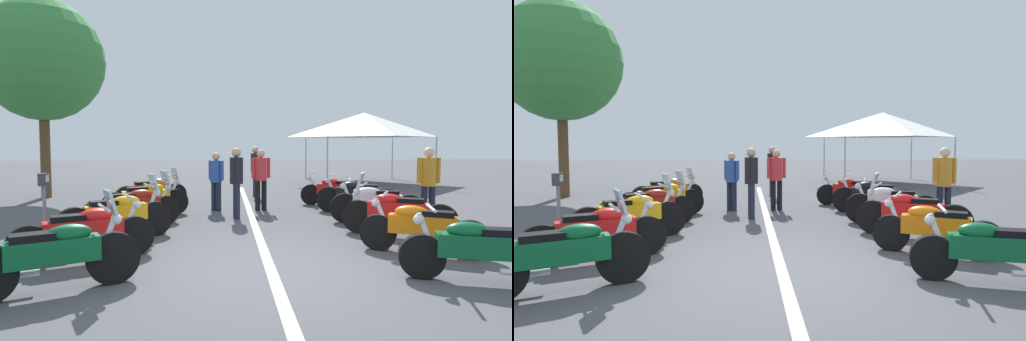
{
  "view_description": "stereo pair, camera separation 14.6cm",
  "coord_description": "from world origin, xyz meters",
  "views": [
    {
      "loc": [
        -5.75,
        0.64,
        1.81
      ],
      "look_at": [
        3.04,
        0.0,
        1.24
      ],
      "focal_mm": 29.49,
      "sensor_mm": 36.0,
      "label": 1
    },
    {
      "loc": [
        -5.75,
        0.5,
        1.81
      ],
      "look_at": [
        3.04,
        0.0,
        1.24
      ],
      "focal_mm": 29.49,
      "sensor_mm": 36.0,
      "label": 2
    }
  ],
  "objects": [
    {
      "name": "motorcycle_right_row_4",
      "position": [
        4.83,
        -2.78,
        0.47
      ],
      "size": [
        1.02,
        2.09,
        1.01
      ],
      "rotation": [
        0.0,
        0.0,
        1.19
      ],
      "color": "black",
      "rests_on": "ground_plane"
    },
    {
      "name": "parking_meter",
      "position": [
        1.82,
        3.82,
        0.9
      ],
      "size": [
        0.19,
        0.14,
        1.29
      ],
      "rotation": [
        0.0,
        0.0,
        -1.68
      ],
      "color": "slate",
      "rests_on": "ground_plane"
    },
    {
      "name": "bystander_4",
      "position": [
        8.46,
        -0.38,
        1.0
      ],
      "size": [
        0.52,
        0.32,
        1.7
      ],
      "rotation": [
        0.0,
        0.0,
        1.33
      ],
      "color": "#1E2338",
      "rests_on": "ground_plane"
    },
    {
      "name": "motorcycle_right_row_1",
      "position": [
        0.82,
        -2.55,
        0.45
      ],
      "size": [
        1.08,
        1.85,
        0.98
      ],
      "rotation": [
        0.0,
        0.0,
        1.09
      ],
      "color": "black",
      "rests_on": "ground_plane"
    },
    {
      "name": "ground_plane",
      "position": [
        0.0,
        0.0,
        0.0
      ],
      "size": [
        80.0,
        80.0,
        0.0
      ],
      "primitive_type": "plane",
      "color": "#4C4C51"
    },
    {
      "name": "event_tent",
      "position": [
        13.01,
        -5.68,
        2.65
      ],
      "size": [
        5.0,
        5.0,
        3.2
      ],
      "color": "white",
      "rests_on": "ground_plane"
    },
    {
      "name": "motorcycle_left_row_5",
      "position": [
        6.23,
        2.7,
        0.46
      ],
      "size": [
        1.13,
        1.88,
        1.0
      ],
      "rotation": [
        0.0,
        0.0,
        -1.07
      ],
      "color": "black",
      "rests_on": "ground_plane"
    },
    {
      "name": "bystander_3",
      "position": [
        4.32,
        0.38,
        1.0
      ],
      "size": [
        0.53,
        0.32,
        1.71
      ],
      "rotation": [
        0.0,
        0.0,
        1.7
      ],
      "color": "#1E2338",
      "rests_on": "ground_plane"
    },
    {
      "name": "motorcycle_left_row_2",
      "position": [
        2.21,
        2.66,
        0.48
      ],
      "size": [
        1.13,
        1.96,
        1.23
      ],
      "rotation": [
        0.0,
        0.0,
        -1.09
      ],
      "color": "black",
      "rests_on": "ground_plane"
    },
    {
      "name": "motorcycle_right_row_2",
      "position": [
        2.16,
        -2.69,
        0.48
      ],
      "size": [
        1.14,
        2.0,
        1.22
      ],
      "rotation": [
        0.0,
        0.0,
        1.1
      ],
      "color": "black",
      "rests_on": "ground_plane"
    },
    {
      "name": "bystander_1",
      "position": [
        5.51,
        -0.31,
        0.96
      ],
      "size": [
        0.32,
        0.52,
        1.64
      ],
      "rotation": [
        0.0,
        0.0,
        3.36
      ],
      "color": "black",
      "rests_on": "ground_plane"
    },
    {
      "name": "motorcycle_left_row_0",
      "position": [
        -0.59,
        2.69,
        0.48
      ],
      "size": [
        1.08,
        1.9,
        1.23
      ],
      "rotation": [
        0.0,
        0.0,
        -1.1
      ],
      "color": "black",
      "rests_on": "ground_plane"
    },
    {
      "name": "lane_centre_stripe",
      "position": [
        3.44,
        0.0,
        0.0
      ],
      "size": [
        16.0,
        0.16,
        0.01
      ],
      "primitive_type": "cube",
      "color": "beige",
      "rests_on": "ground_plane"
    },
    {
      "name": "motorcycle_left_row_4",
      "position": [
        4.72,
        2.57,
        0.47
      ],
      "size": [
        1.07,
        2.0,
        1.21
      ],
      "rotation": [
        0.0,
        0.0,
        -1.14
      ],
      "color": "black",
      "rests_on": "ground_plane"
    },
    {
      "name": "motorcycle_right_row_0",
      "position": [
        -0.61,
        -2.66,
        0.45
      ],
      "size": [
        0.92,
        2.02,
        0.98
      ],
      "rotation": [
        0.0,
        0.0,
        1.26
      ],
      "color": "black",
      "rests_on": "ground_plane"
    },
    {
      "name": "motorcycle_right_row_5",
      "position": [
        6.19,
        -2.56,
        0.45
      ],
      "size": [
        0.94,
        2.03,
        0.98
      ],
      "rotation": [
        0.0,
        0.0,
        1.25
      ],
      "color": "black",
      "rests_on": "ground_plane"
    },
    {
      "name": "bystander_0",
      "position": [
        5.52,
        0.89,
        0.91
      ],
      "size": [
        0.39,
        0.41,
        1.56
      ],
      "rotation": [
        0.0,
        0.0,
        2.39
      ],
      "color": "#1E2338",
      "rests_on": "ground_plane"
    },
    {
      "name": "motorcycle_right_row_3",
      "position": [
        3.39,
        -2.73,
        0.47
      ],
      "size": [
        0.87,
        2.03,
        1.02
      ],
      "rotation": [
        0.0,
        0.0,
        1.29
      ],
      "color": "black",
      "rests_on": "ground_plane"
    },
    {
      "name": "motorcycle_left_row_1",
      "position": [
        0.78,
        2.79,
        0.46
      ],
      "size": [
        1.1,
        1.99,
        1.0
      ],
      "rotation": [
        0.0,
        0.0,
        -1.12
      ],
      "color": "black",
      "rests_on": "ground_plane"
    },
    {
      "name": "motorcycle_left_row_3",
      "position": [
        3.48,
        2.62,
        0.46
      ],
      "size": [
        1.2,
        1.94,
        1.2
      ],
      "rotation": [
        0.0,
        0.0,
        -1.05
      ],
      "color": "black",
      "rests_on": "ground_plane"
    },
    {
      "name": "bystander_2",
      "position": [
        3.34,
        -3.91,
        1.01
      ],
      "size": [
        0.32,
        0.53,
        1.72
      ],
      "rotation": [
        0.0,
        0.0,
        6.22
      ],
      "color": "#1E2338",
      "rests_on": "ground_plane"
    },
    {
      "name": "traffic_cone_0",
      "position": [
        5.0,
        -3.99,
        0.29
      ],
      "size": [
        0.36,
        0.36,
        0.61
      ],
      "color": "orange",
      "rests_on": "ground_plane"
    },
    {
      "name": "roadside_tree_0",
      "position": [
        8.72,
        6.63,
        4.53
      ],
      "size": [
        3.96,
        3.96,
        6.52
      ],
      "color": "brown",
      "rests_on": "ground_plane"
    }
  ]
}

